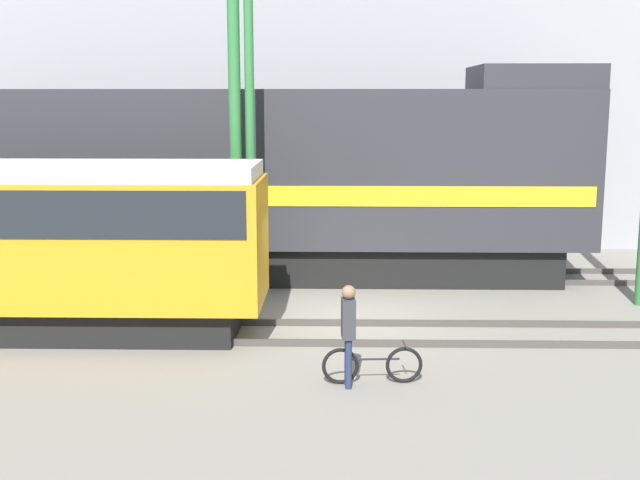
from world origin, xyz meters
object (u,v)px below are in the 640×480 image
Objects in this scene: freight_locomotive at (230,181)px; person at (348,325)px; streetcar at (35,238)px; utility_pole_center at (250,125)px; utility_pole_left at (235,100)px; bicycle at (372,365)px.

person is (3.04, -8.27, -1.55)m from freight_locomotive.
streetcar is (-3.21, -5.34, -0.61)m from freight_locomotive.
streetcar is 5.32m from utility_pole_center.
utility_pole_left is at bearing 35.70° from streetcar.
streetcar is at bearing -144.30° from utility_pole_left.
streetcar is 5.33m from utility_pole_left.
utility_pole_center reaches higher than person.
person is at bearing -156.28° from bicycle.
freight_locomotive is 8.95m from person.
freight_locomotive is at bearing 113.07° from bicycle.
utility_pole_left reaches higher than freight_locomotive.
streetcar is 7.40m from bicycle.
utility_pole_left reaches higher than person.
utility_pole_left is at bearing -79.21° from freight_locomotive.
person is 0.18× the size of utility_pole_left.
utility_pole_center is at bearing 33.37° from streetcar.
freight_locomotive is 2.00× the size of utility_pole_left.
freight_locomotive is 3.21m from utility_pole_center.
freight_locomotive is at bearing 100.79° from utility_pole_left.
freight_locomotive reaches higher than person.
utility_pole_left reaches higher than utility_pole_center.
bicycle is 0.20× the size of utility_pole_center.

